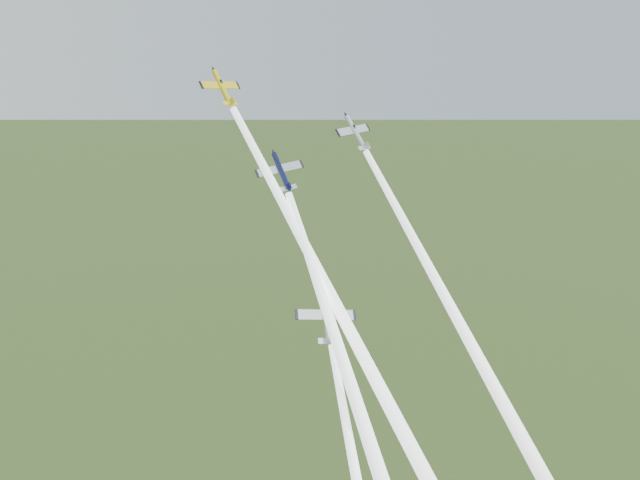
{
  "coord_description": "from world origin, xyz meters",
  "views": [
    {
      "loc": [
        -65.82,
        -85.73,
        120.45
      ],
      "look_at": [
        0.0,
        -6.0,
        92.0
      ],
      "focal_mm": 45.0,
      "sensor_mm": 36.0,
      "label": 1
    }
  ],
  "objects_px": {
    "plane_navy": "(281,171)",
    "plane_silver_right": "(356,132)",
    "plane_yellow": "(222,88)",
    "plane_silver_low": "(327,319)"
  },
  "relations": [
    {
      "from": "plane_silver_right",
      "to": "plane_silver_low",
      "type": "height_order",
      "value": "plane_silver_right"
    },
    {
      "from": "plane_navy",
      "to": "plane_yellow",
      "type": "bearing_deg",
      "value": 122.5
    },
    {
      "from": "plane_navy",
      "to": "plane_silver_right",
      "type": "relative_size",
      "value": 0.94
    },
    {
      "from": "plane_yellow",
      "to": "plane_silver_low",
      "type": "bearing_deg",
      "value": -79.49
    },
    {
      "from": "plane_yellow",
      "to": "plane_silver_low",
      "type": "relative_size",
      "value": 0.81
    },
    {
      "from": "plane_silver_right",
      "to": "plane_silver_low",
      "type": "bearing_deg",
      "value": -151.84
    },
    {
      "from": "plane_navy",
      "to": "plane_silver_right",
      "type": "xyz_separation_m",
      "value": [
        17.24,
        4.89,
        3.03
      ]
    },
    {
      "from": "plane_navy",
      "to": "plane_silver_right",
      "type": "height_order",
      "value": "plane_silver_right"
    },
    {
      "from": "plane_navy",
      "to": "plane_silver_low",
      "type": "distance_m",
      "value": 20.09
    },
    {
      "from": "plane_silver_right",
      "to": "plane_yellow",
      "type": "bearing_deg",
      "value": 161.91
    }
  ]
}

